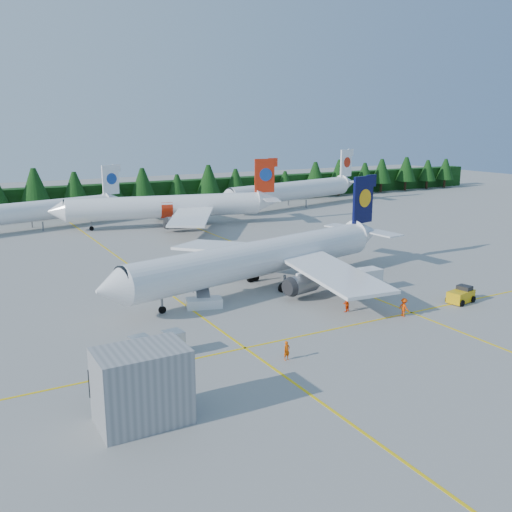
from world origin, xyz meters
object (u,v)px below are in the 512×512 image
airliner_red (162,207)px  airstairs (204,300)px  baggage_tug (461,295)px  service_truck (360,281)px  airliner_navy (254,260)px

airliner_red → airstairs: size_ratio=7.43×
baggage_tug → service_truck: bearing=117.9°
airstairs → baggage_tug: bearing=-9.6°
airliner_navy → airstairs: 8.96m
baggage_tug → airliner_red: bearing=90.6°
service_truck → baggage_tug: (7.16, -8.89, -0.46)m
airstairs → service_truck: (18.59, -3.78, 0.55)m
airliner_red → service_truck: (5.47, -52.69, -2.50)m
airliner_red → service_truck: 53.03m
airliner_navy → airstairs: airliner_navy is taller
service_truck → airstairs: bearing=169.2°
airliner_navy → service_truck: airliner_navy is taller
airliner_navy → airliner_red: 46.31m
airliner_red → service_truck: size_ratio=7.86×
service_truck → airliner_red: bearing=96.6°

